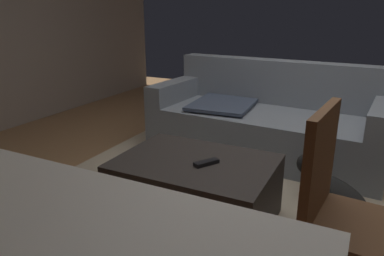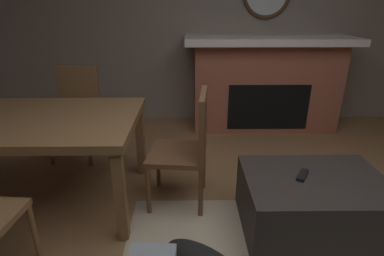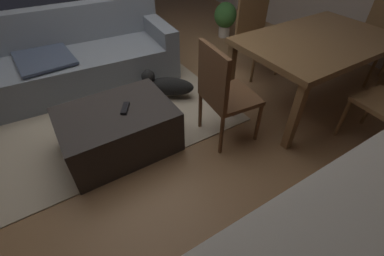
{
  "view_description": "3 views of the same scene",
  "coord_description": "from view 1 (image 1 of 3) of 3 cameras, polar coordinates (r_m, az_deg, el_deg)",
  "views": [
    {
      "loc": [
        0.51,
        -2.39,
        1.31
      ],
      "look_at": [
        -0.17,
        -1.02,
        0.81
      ],
      "focal_mm": 33.9,
      "sensor_mm": 36.0,
      "label": 1
    },
    {
      "loc": [
        0.48,
        1.25,
        1.52
      ],
      "look_at": [
        0.45,
        -1.2,
        0.52
      ],
      "focal_mm": 28.47,
      "sensor_mm": 36.0,
      "label": 2
    },
    {
      "loc": [
        -0.78,
        -2.39,
        1.78
      ],
      "look_at": [
        -0.03,
        -1.19,
        0.55
      ],
      "focal_mm": 24.83,
      "sensor_mm": 36.0,
      "label": 3
    }
  ],
  "objects": [
    {
      "name": "floor",
      "position": [
        2.78,
        12.81,
        -10.61
      ],
      "size": [
        7.76,
        7.76,
        0.0
      ],
      "primitive_type": "plane",
      "color": "olive"
    },
    {
      "name": "area_rug",
      "position": [
        2.99,
        6.14,
        -7.93
      ],
      "size": [
        2.6,
        2.0,
        0.01
      ],
      "primitive_type": "cube",
      "color": "tan",
      "rests_on": "ground"
    },
    {
      "name": "couch",
      "position": [
        3.51,
        11.67,
        0.98
      ],
      "size": [
        2.17,
        1.07,
        0.85
      ],
      "color": "slate",
      "rests_on": "ground"
    },
    {
      "name": "ottoman_coffee_table",
      "position": [
        2.35,
        0.51,
        -9.84
      ],
      "size": [
        0.96,
        0.7,
        0.42
      ],
      "primitive_type": "cube",
      "color": "#2D2826",
      "rests_on": "ground"
    },
    {
      "name": "tv_remote",
      "position": [
        2.2,
        2.29,
        -5.47
      ],
      "size": [
        0.13,
        0.16,
        0.02
      ],
      "primitive_type": "cube",
      "rotation": [
        0.0,
        0.0,
        -0.55
      ],
      "color": "black",
      "rests_on": "ottoman_coffee_table"
    },
    {
      "name": "dining_chair_west",
      "position": [
        1.7,
        22.43,
        -10.9
      ],
      "size": [
        0.48,
        0.48,
        0.93
      ],
      "color": "brown",
      "rests_on": "ground"
    },
    {
      "name": "small_dog",
      "position": [
        2.64,
        20.67,
        -8.87
      ],
      "size": [
        0.56,
        0.5,
        0.29
      ],
      "color": "black",
      "rests_on": "ground"
    }
  ]
}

